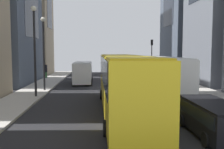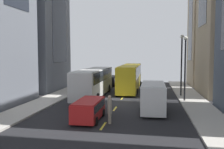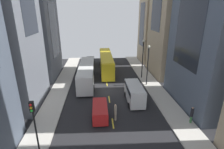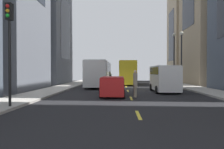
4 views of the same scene
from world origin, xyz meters
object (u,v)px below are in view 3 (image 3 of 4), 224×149
Objects in this scene: streetcar_yellow at (106,61)px; car_black_1 at (90,61)px; car_red_0 at (100,110)px; city_bus_white at (86,72)px; delivery_van_white at (134,92)px; pedestrian_walking_far at (192,114)px; pedestrian_waiting_curb at (115,112)px; traffic_light_near_corner at (34,120)px.

streetcar_yellow reaches higher than car_black_1.
car_red_0 is (-1.74, -18.24, -1.19)m from streetcar_yellow.
city_bus_white is 2.27× the size of delivery_van_white.
pedestrian_walking_far is (8.70, -20.55, -0.89)m from streetcar_yellow.
car_red_0 is at bearing -95.45° from streetcar_yellow.
car_red_0 is 23.02m from car_black_1.
car_black_1 is 28.12m from pedestrian_walking_far.
streetcar_yellow is 6.85× the size of pedestrian_waiting_curb.
car_red_0 is at bearing -144.65° from delivery_van_white.
traffic_light_near_corner is at bearing -100.43° from city_bus_white.
car_red_0 is 2.19× the size of pedestrian_walking_far.
city_bus_white reaches higher than delivery_van_white.
car_red_0 is at bearing 48.85° from traffic_light_near_corner.
city_bus_white is at bearing 77.65° from pedestrian_waiting_curb.
pedestrian_waiting_curb is (-3.19, -4.40, -0.38)m from delivery_van_white.
streetcar_yellow is (3.92, 6.89, 0.12)m from city_bus_white.
pedestrian_waiting_curb is at bearing -125.91° from delivery_van_white.
car_black_1 is at bearing 83.17° from traffic_light_near_corner.
car_red_0 is (2.18, -11.35, -1.07)m from city_bus_white.
pedestrian_waiting_curb is 8.75m from pedestrian_walking_far.
car_black_1 is at bearing 127.83° from streetcar_yellow.
delivery_van_white is 2.68× the size of pedestrian_walking_far.
pedestrian_waiting_curb is at bearing 118.75° from pedestrian_walking_far.
city_bus_white is 2.69× the size of car_black_1.
city_bus_white is 0.85× the size of streetcar_yellow.
city_bus_white is 7.93m from streetcar_yellow.
pedestrian_waiting_curb is (3.72, -23.80, 0.23)m from car_black_1.
car_black_1 is (-3.66, 4.71, -1.22)m from streetcar_yellow.
streetcar_yellow is 18.36m from car_red_0.
car_black_1 is 0.83× the size of traffic_light_near_corner.
city_bus_white is at bearing 132.54° from delivery_van_white.
delivery_van_white is (3.25, -14.70, -0.61)m from streetcar_yellow.
delivery_van_white is 2.56× the size of pedestrian_waiting_curb.
car_red_0 reaches higher than car_black_1.
pedestrian_walking_far is (5.45, -5.85, -0.28)m from delivery_van_white.
traffic_light_near_corner reaches higher than pedestrian_walking_far.
delivery_van_white reaches higher than pedestrian_waiting_curb.
traffic_light_near_corner is (-15.84, -3.87, 2.81)m from pedestrian_walking_far.
delivery_van_white is (7.16, -7.81, -0.50)m from city_bus_white.
car_black_1 is at bearing 109.59° from delivery_van_white.
car_black_1 is 29.50m from traffic_light_near_corner.
pedestrian_waiting_curb is at bearing 36.46° from traffic_light_near_corner.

